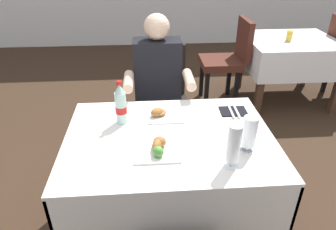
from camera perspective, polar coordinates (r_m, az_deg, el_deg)
The scene contains 12 objects.
main_dining_table at distance 1.85m, azimuth 0.23°, elevation -8.18°, with size 1.19×0.88×0.74m.
chair_far_diner_seat at distance 2.57m, azimuth -1.22°, elevation 2.99°, with size 0.44×0.50×0.97m.
seated_diner_far at distance 2.40m, azimuth -1.85°, elevation 5.13°, with size 0.50×0.46×1.26m.
plate_near_camera at distance 1.63m, azimuth -1.96°, elevation -6.01°, with size 0.24×0.24×0.07m.
plate_far_diner at distance 1.94m, azimuth -1.07°, elevation 0.28°, with size 0.22×0.22×0.06m.
beer_glass_left at distance 1.50m, azimuth 12.04°, elevation -5.50°, with size 0.07×0.07×0.24m.
beer_glass_middle at distance 1.64m, azimuth 14.83°, elevation -3.27°, with size 0.08×0.08×0.20m.
cola_bottle_primary at distance 1.85m, azimuth -8.74°, elevation 1.84°, with size 0.07×0.07×0.27m.
napkin_cutlery_set at distance 2.04m, azimuth 12.01°, elevation 0.70°, with size 0.17×0.19×0.01m.
background_dining_table at distance 3.84m, azimuth 21.54°, elevation 10.37°, with size 0.99×0.87×0.74m.
background_chair_left at distance 3.60m, azimuth 11.15°, elevation 10.52°, with size 0.50×0.44×0.97m.
background_table_tumbler at distance 3.69m, azimuth 21.55°, elevation 13.47°, with size 0.06×0.06×0.11m, color gold.
Camera 1 is at (-0.20, -1.34, 1.72)m, focal length 32.92 mm.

